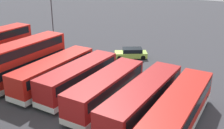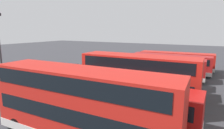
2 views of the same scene
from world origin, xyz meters
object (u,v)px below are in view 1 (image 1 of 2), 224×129
Objects in this scene: bus_single_deck_near_end at (180,110)px; bus_single_deck_fifth at (54,72)px; bus_single_deck_fourth at (79,77)px; lamp_post_tall at (52,18)px; car_hatchback_silver at (131,53)px; bus_double_decker_sixth at (25,60)px; bus_single_deck_seventh at (7,60)px; bus_single_deck_second at (143,99)px; bus_single_deck_third at (106,89)px.

bus_single_deck_fifth is (14.04, -0.74, -0.00)m from bus_single_deck_near_end.
bus_single_deck_fourth is 0.94× the size of bus_single_deck_fifth.
bus_single_deck_fourth is at bearing 142.51° from lamp_post_tall.
bus_single_deck_near_end and bus_single_deck_fifth have the same top height.
bus_single_deck_fourth is (10.84, -0.95, -0.00)m from bus_single_deck_near_end.
car_hatchback_silver is at bearing -87.70° from bus_single_deck_fourth.
bus_double_decker_sixth is at bearing 118.84° from lamp_post_tall.
car_hatchback_silver is (0.49, -12.14, -0.92)m from bus_single_deck_fourth.
bus_double_decker_sixth is 1.29× the size of lamp_post_tall.
bus_single_deck_fourth is 1.28× the size of lamp_post_tall.
bus_single_deck_fifth is 12.68m from car_hatchback_silver.
bus_single_deck_fourth and bus_single_deck_seventh have the same top height.
bus_single_deck_second is 7.61m from bus_single_deck_fourth.
bus_single_deck_second and bus_single_deck_seventh have the same top height.
bus_single_deck_second and bus_single_deck_third have the same top height.
bus_single_deck_seventh is 10.95m from lamp_post_tall.
bus_single_deck_second is 18.08m from bus_single_deck_seventh.
bus_single_deck_second is 1.14× the size of bus_single_deck_fourth.
bus_single_deck_seventh is at bearing -5.31° from bus_double_decker_sixth.
bus_double_decker_sixth reaches higher than bus_single_deck_near_end.
bus_single_deck_second is at bearing 152.74° from lamp_post_tall.
bus_single_deck_third and bus_single_deck_seventh have the same top height.
bus_single_deck_seventh is at bearing 3.20° from bus_single_deck_fourth.
bus_single_deck_fourth is at bearing -176.21° from bus_single_deck_fifth.
bus_double_decker_sixth is (17.62, -0.02, 0.82)m from bus_single_deck_near_end.
bus_single_deck_seventh is 2.56× the size of car_hatchback_silver.
car_hatchback_silver is at bearing -49.12° from bus_single_deck_near_end.
bus_double_decker_sixth reaches higher than bus_single_deck_fourth.
car_hatchback_silver is (-10.01, -12.72, -0.92)m from bus_single_deck_seventh.
bus_double_decker_sixth reaches higher than bus_single_deck_fifth.
bus_single_deck_third is 0.94× the size of bus_single_deck_fifth.
lamp_post_tall is at bearing -78.30° from bus_single_deck_seventh.
bus_single_deck_seventh is at bearing 2.94° from bus_single_deck_fifth.
lamp_post_tall is (9.43, -9.90, 3.14)m from bus_single_deck_fifth.
bus_single_deck_seventh is at bearing -0.77° from bus_single_deck_third.
bus_single_deck_second is 15.21m from car_hatchback_silver.
bus_single_deck_near_end and bus_single_deck_second have the same top height.
bus_double_decker_sixth is 3.83m from bus_single_deck_seventh.
bus_single_deck_second is 1.07× the size of bus_single_deck_fifth.
car_hatchback_silver is at bearing -71.51° from bus_single_deck_third.
bus_double_decker_sixth is 12.34m from lamp_post_tall.
bus_single_deck_fifth is (3.20, 0.21, 0.00)m from bus_single_deck_fourth.
lamp_post_tall is at bearing -37.49° from bus_single_deck_fourth.
bus_single_deck_fourth is 16.22m from lamp_post_tall.
bus_single_deck_third is at bearing 175.38° from bus_single_deck_fifth.
bus_single_deck_near_end is at bearing 179.02° from bus_single_deck_seventh.
lamp_post_tall reaches higher than bus_single_deck_near_end.
bus_single_deck_fourth is at bearing -11.51° from bus_single_deck_third.
lamp_post_tall is at bearing -24.38° from bus_single_deck_near_end.
bus_single_deck_fourth is 0.87× the size of bus_single_deck_seventh.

